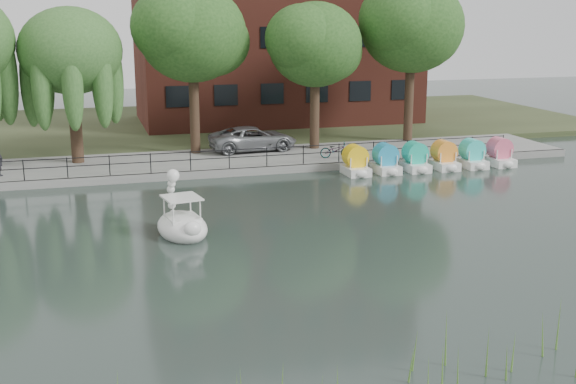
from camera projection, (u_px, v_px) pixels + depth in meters
name	position (u px, v px, depth m)	size (l,w,h in m)	color
ground_plane	(306.00, 256.00, 24.96)	(120.00, 120.00, 0.00)	#374443
promenade	(220.00, 162.00, 39.84)	(40.00, 6.00, 0.40)	gray
kerb	(230.00, 173.00, 37.09)	(40.00, 0.25, 0.40)	gray
land_strip	(184.00, 125.00, 52.91)	(60.00, 22.00, 0.36)	#47512D
railing	(229.00, 154.00, 37.05)	(32.00, 0.05, 1.00)	black
willow_mid	(70.00, 52.00, 37.31)	(5.32, 5.32, 8.15)	#473323
broadleaf_center	(192.00, 34.00, 39.79)	(6.00, 6.00, 9.25)	#473323
broadleaf_right	(315.00, 45.00, 41.36)	(5.40, 5.40, 8.32)	#473323
broadleaf_far	(412.00, 26.00, 43.78)	(6.30, 6.30, 9.71)	#473323
minivan	(253.00, 137.00, 41.81)	(5.82, 2.68, 1.62)	gray
bicycle	(336.00, 149.00, 39.71)	(1.72, 0.60, 1.00)	gray
swan_boat	(182.00, 222.00, 27.22)	(2.23, 3.07, 2.38)	white
pedal_boat_row	(430.00, 159.00, 38.60)	(9.65, 1.70, 1.40)	white
reed_bank	(514.00, 354.00, 16.49)	(24.00, 2.40, 1.20)	#669938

